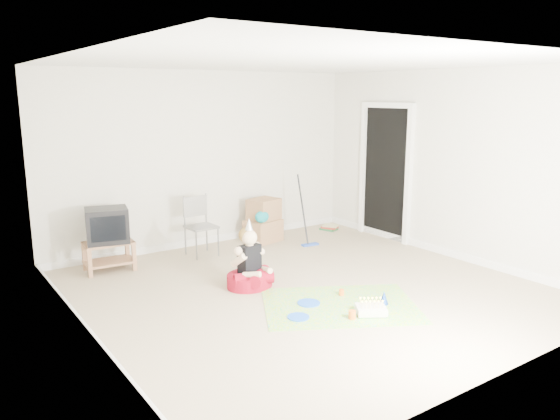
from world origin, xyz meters
TOP-DOWN VIEW (x-y plane):
  - ground at (0.00, 0.00)m, footprint 5.00×5.00m
  - doorway_recess at (2.48, 1.20)m, footprint 0.02×0.90m
  - tv_stand at (-1.68, 2.02)m, footprint 0.64×0.43m
  - crt_tv at (-1.68, 2.02)m, footprint 0.60×0.54m
  - folding_chair at (-0.38, 1.96)m, footprint 0.40×0.38m
  - cardboard_boxes at (0.76, 2.10)m, footprint 0.61×0.53m
  - floor_mop at (1.21, 1.48)m, footprint 0.27×0.36m
  - book_pile at (2.07, 2.07)m, footprint 0.28×0.31m
  - seated_woman at (-0.49, 0.47)m, footprint 0.69×0.69m
  - party_mat at (-0.00, -0.61)m, footprint 2.02×1.84m
  - birthday_cake at (0.10, -0.98)m, footprint 0.39×0.37m
  - blue_plate_near at (-0.26, -0.38)m, footprint 0.31×0.31m
  - blue_plate_far at (-0.58, -0.63)m, footprint 0.32×0.32m
  - orange_cup_near at (0.20, -0.40)m, footprint 0.06×0.06m
  - orange_cup_far at (-0.15, -0.96)m, footprint 0.09×0.09m
  - blue_party_hat at (0.41, -0.86)m, footprint 0.14×0.14m

SIDE VIEW (x-z plane):
  - ground at x=0.00m, z-range 0.00..0.00m
  - party_mat at x=0.00m, z-range 0.00..0.01m
  - blue_plate_far at x=-0.58m, z-range 0.01..0.02m
  - blue_plate_near at x=-0.26m, z-range 0.01..0.02m
  - orange_cup_near at x=0.20m, z-range 0.01..0.07m
  - book_pile at x=2.07m, z-range 0.00..0.09m
  - birthday_cake at x=0.10m, z-range -0.03..0.12m
  - orange_cup_far at x=-0.15m, z-range 0.01..0.09m
  - blue_party_hat at x=0.41m, z-range 0.01..0.15m
  - seated_woman at x=-0.49m, z-range -0.24..0.60m
  - tv_stand at x=-1.68m, z-range 0.04..0.43m
  - floor_mop at x=1.21m, z-range -0.27..0.79m
  - cardboard_boxes at x=0.76m, z-range -0.01..0.65m
  - folding_chair at x=-0.38m, z-range -0.01..0.85m
  - crt_tv at x=-1.68m, z-range 0.39..0.83m
  - doorway_recess at x=2.48m, z-range 0.00..2.05m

